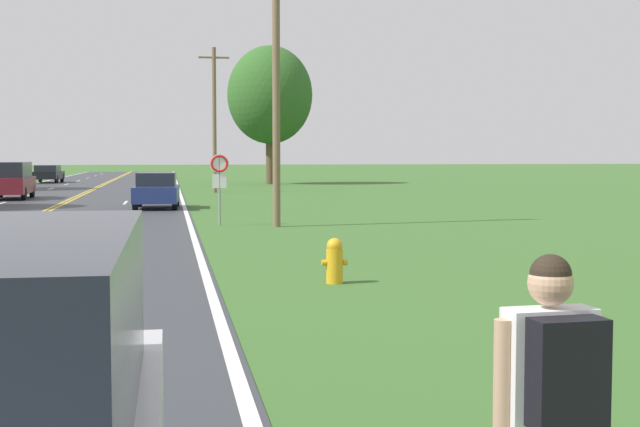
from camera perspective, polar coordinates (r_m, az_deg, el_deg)
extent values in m
cube|color=white|center=(15.52, -16.95, -4.64)|extent=(0.12, 3.00, 0.00)
cube|color=white|center=(24.41, -14.29, -1.57)|extent=(0.12, 3.00, 0.00)
cube|color=white|center=(33.36, -13.06, -0.14)|extent=(0.12, 3.00, 0.00)
cube|color=white|center=(42.33, -12.35, 0.69)|extent=(0.12, 3.00, 0.00)
cube|color=white|center=(51.31, -11.89, 1.22)|extent=(0.12, 3.00, 0.00)
cube|color=white|center=(60.30, -11.56, 1.60)|extent=(0.12, 3.00, 0.00)
cube|color=white|center=(69.29, -11.32, 1.88)|extent=(0.12, 3.00, 0.00)
cube|color=white|center=(78.28, -11.14, 2.09)|extent=(0.12, 3.00, 0.00)
cube|color=white|center=(87.28, -10.99, 2.26)|extent=(0.12, 3.00, 0.00)
cube|color=white|center=(96.27, -10.87, 2.40)|extent=(0.12, 3.00, 0.00)
cube|color=white|center=(105.27, -10.77, 2.52)|extent=(0.12, 3.00, 0.00)
cube|color=white|center=(42.96, -19.81, 0.59)|extent=(0.12, 3.00, 0.00)
cube|color=white|center=(51.83, -18.06, 1.14)|extent=(0.12, 3.00, 0.00)
cube|color=white|center=(60.74, -16.83, 1.53)|extent=(0.12, 3.00, 0.00)
cube|color=white|center=(69.67, -15.92, 1.82)|extent=(0.12, 3.00, 0.00)
cube|color=white|center=(78.62, -15.21, 2.04)|extent=(0.12, 3.00, 0.00)
cube|color=white|center=(87.58, -14.64, 2.21)|extent=(0.12, 3.00, 0.00)
cube|color=white|center=(96.55, -14.19, 2.36)|extent=(0.12, 3.00, 0.00)
cube|color=white|center=(105.52, -13.80, 2.48)|extent=(0.12, 3.00, 0.00)
cube|color=white|center=(4.67, 14.44, -9.73)|extent=(0.47, 0.22, 0.63)
sphere|color=tan|center=(4.59, 14.54, -4.33)|extent=(0.23, 0.23, 0.23)
sphere|color=#2D2319|center=(4.58, 14.54, -3.84)|extent=(0.21, 0.21, 0.21)
cylinder|color=tan|center=(4.58, 11.60, -10.79)|extent=(0.09, 0.09, 0.67)
cylinder|color=tan|center=(4.81, 17.12, -10.16)|extent=(0.09, 0.09, 0.67)
cube|color=black|center=(4.51, 15.58, -9.83)|extent=(0.38, 0.20, 0.53)
cylinder|color=gold|center=(15.54, 0.94, -3.40)|extent=(0.29, 0.29, 0.60)
sphere|color=gold|center=(15.50, 0.94, -2.09)|extent=(0.28, 0.28, 0.28)
cylinder|color=gold|center=(15.57, 1.62, -3.14)|extent=(0.08, 0.10, 0.10)
cylinder|color=gold|center=(15.50, 0.26, -3.17)|extent=(0.08, 0.10, 0.10)
cylinder|color=gray|center=(28.29, -6.45, 1.46)|extent=(0.07, 0.07, 2.21)
cylinder|color=white|center=(28.25, -6.46, 3.19)|extent=(0.60, 0.02, 0.60)
torus|color=red|center=(28.24, -6.46, 3.19)|extent=(0.55, 0.07, 0.55)
cube|color=white|center=(28.26, -6.45, 2.08)|extent=(0.44, 0.02, 0.44)
cylinder|color=brown|center=(27.75, -2.82, 8.86)|extent=(0.24, 0.24, 9.39)
cylinder|color=brown|center=(53.07, -6.78, 5.95)|extent=(0.24, 0.24, 8.52)
cube|color=brown|center=(53.34, -6.81, 9.88)|extent=(1.80, 0.12, 0.10)
cylinder|color=brown|center=(67.75, -3.21, 3.59)|extent=(0.64, 0.64, 4.02)
ellipsoid|color=#2D5B23|center=(67.90, -3.23, 7.59)|extent=(6.43, 6.43, 7.39)
cylinder|color=black|center=(36.42, -9.28, 0.70)|extent=(0.23, 0.63, 0.62)
cylinder|color=black|center=(36.51, -11.75, 0.68)|extent=(0.23, 0.63, 0.62)
cylinder|color=black|center=(38.85, -9.16, 0.89)|extent=(0.23, 0.63, 0.62)
cylinder|color=black|center=(38.93, -11.48, 0.87)|extent=(0.23, 0.63, 0.62)
cube|color=navy|center=(37.66, -10.42, 1.24)|extent=(1.94, 3.99, 0.66)
cube|color=#1E232D|center=(37.79, -10.42, 2.17)|extent=(1.65, 2.22, 0.55)
cylinder|color=black|center=(49.02, -19.79, 1.35)|extent=(0.21, 0.69, 0.68)
cylinder|color=black|center=(48.79, -17.95, 1.38)|extent=(0.21, 0.69, 0.68)
cylinder|color=black|center=(45.87, -18.43, 1.22)|extent=(0.21, 0.69, 0.68)
cube|color=maroon|center=(47.43, -19.14, 1.73)|extent=(1.85, 4.77, 0.79)
cube|color=#1E232D|center=(47.41, -19.16, 2.67)|extent=(1.61, 3.34, 0.76)
cylinder|color=black|center=(75.30, -17.47, 2.18)|extent=(0.23, 0.72, 0.71)
cylinder|color=black|center=(75.01, -16.18, 2.20)|extent=(0.23, 0.72, 0.71)
cylinder|color=black|center=(72.68, -17.85, 2.12)|extent=(0.23, 0.72, 0.71)
cylinder|color=black|center=(72.38, -16.51, 2.14)|extent=(0.23, 0.72, 0.71)
cube|color=black|center=(73.83, -17.01, 2.37)|extent=(2.10, 4.38, 0.59)
cube|color=#1E232D|center=(73.65, -17.04, 2.78)|extent=(1.79, 2.44, 0.50)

